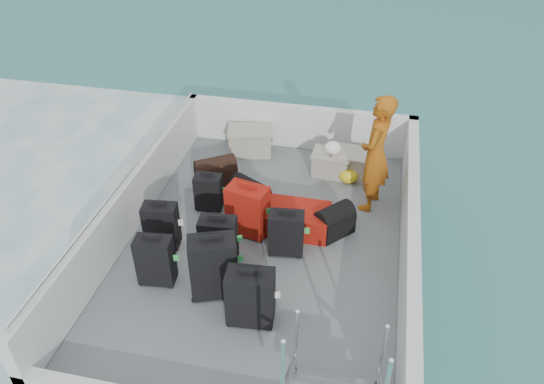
{
  "coord_description": "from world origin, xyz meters",
  "views": [
    {
      "loc": [
        1.16,
        -4.86,
        4.99
      ],
      "look_at": [
        -0.02,
        0.58,
        1.0
      ],
      "focal_mm": 35.0,
      "sensor_mm": 36.0,
      "label": 1
    }
  ],
  "objects_px": {
    "suitcase_3": "(213,267)",
    "crate_1": "(250,142)",
    "suitcase_1": "(162,226)",
    "crate_0": "(252,139)",
    "suitcase_2": "(209,193)",
    "suitcase_5": "(248,211)",
    "suitcase_7": "(286,234)",
    "suitcase_8": "(297,219)",
    "crate_3": "(355,165)",
    "crate_2": "(332,164)",
    "suitcase_6": "(250,298)",
    "suitcase_4": "(218,241)",
    "passenger": "(375,154)",
    "suitcase_0": "(155,261)"
  },
  "relations": [
    {
      "from": "suitcase_1",
      "to": "crate_0",
      "type": "height_order",
      "value": "suitcase_1"
    },
    {
      "from": "suitcase_0",
      "to": "crate_3",
      "type": "distance_m",
      "value": 3.34
    },
    {
      "from": "suitcase_1",
      "to": "passenger",
      "type": "xyz_separation_m",
      "value": [
        2.43,
        1.38,
        0.51
      ]
    },
    {
      "from": "suitcase_6",
      "to": "crate_2",
      "type": "height_order",
      "value": "suitcase_6"
    },
    {
      "from": "suitcase_7",
      "to": "suitcase_8",
      "type": "bearing_deg",
      "value": 76.79
    },
    {
      "from": "suitcase_0",
      "to": "suitcase_5",
      "type": "bearing_deg",
      "value": 48.32
    },
    {
      "from": "suitcase_7",
      "to": "crate_0",
      "type": "xyz_separation_m",
      "value": [
        -1.0,
        2.3,
        -0.13
      ]
    },
    {
      "from": "suitcase_1",
      "to": "crate_0",
      "type": "bearing_deg",
      "value": 71.36
    },
    {
      "from": "suitcase_5",
      "to": "crate_2",
      "type": "distance_m",
      "value": 1.81
    },
    {
      "from": "suitcase_1",
      "to": "crate_0",
      "type": "relative_size",
      "value": 1.13
    },
    {
      "from": "suitcase_7",
      "to": "passenger",
      "type": "xyz_separation_m",
      "value": [
        0.93,
        1.19,
        0.52
      ]
    },
    {
      "from": "suitcase_1",
      "to": "passenger",
      "type": "bearing_deg",
      "value": 22.35
    },
    {
      "from": "suitcase_4",
      "to": "suitcase_6",
      "type": "height_order",
      "value": "suitcase_6"
    },
    {
      "from": "suitcase_4",
      "to": "crate_2",
      "type": "relative_size",
      "value": 1.18
    },
    {
      "from": "crate_3",
      "to": "crate_0",
      "type": "bearing_deg",
      "value": 165.65
    },
    {
      "from": "crate_2",
      "to": "suitcase_0",
      "type": "bearing_deg",
      "value": -121.97
    },
    {
      "from": "suitcase_0",
      "to": "suitcase_8",
      "type": "height_order",
      "value": "suitcase_0"
    },
    {
      "from": "suitcase_0",
      "to": "crate_0",
      "type": "distance_m",
      "value": 3.12
    },
    {
      "from": "suitcase_2",
      "to": "suitcase_8",
      "type": "distance_m",
      "value": 1.25
    },
    {
      "from": "suitcase_3",
      "to": "crate_1",
      "type": "xyz_separation_m",
      "value": [
        -0.35,
        3.01,
        -0.19
      ]
    },
    {
      "from": "suitcase_4",
      "to": "crate_2",
      "type": "bearing_deg",
      "value": 59.61
    },
    {
      "from": "suitcase_3",
      "to": "crate_1",
      "type": "relative_size",
      "value": 1.2
    },
    {
      "from": "suitcase_1",
      "to": "suitcase_7",
      "type": "height_order",
      "value": "suitcase_1"
    },
    {
      "from": "suitcase_5",
      "to": "suitcase_8",
      "type": "relative_size",
      "value": 0.85
    },
    {
      "from": "suitcase_2",
      "to": "suitcase_6",
      "type": "distance_m",
      "value": 2.05
    },
    {
      "from": "suitcase_5",
      "to": "suitcase_8",
      "type": "height_order",
      "value": "suitcase_5"
    },
    {
      "from": "suitcase_0",
      "to": "passenger",
      "type": "height_order",
      "value": "passenger"
    },
    {
      "from": "suitcase_0",
      "to": "suitcase_2",
      "type": "bearing_deg",
      "value": 78.64
    },
    {
      "from": "suitcase_4",
      "to": "suitcase_6",
      "type": "relative_size",
      "value": 0.94
    },
    {
      "from": "crate_2",
      "to": "suitcase_7",
      "type": "bearing_deg",
      "value": -99.99
    },
    {
      "from": "suitcase_5",
      "to": "crate_3",
      "type": "height_order",
      "value": "suitcase_5"
    },
    {
      "from": "suitcase_0",
      "to": "suitcase_7",
      "type": "height_order",
      "value": "suitcase_0"
    },
    {
      "from": "suitcase_2",
      "to": "crate_0",
      "type": "xyz_separation_m",
      "value": [
        0.18,
        1.65,
        -0.1
      ]
    },
    {
      "from": "suitcase_7",
      "to": "suitcase_5",
      "type": "bearing_deg",
      "value": 146.62
    },
    {
      "from": "suitcase_2",
      "to": "suitcase_8",
      "type": "bearing_deg",
      "value": -13.9
    },
    {
      "from": "suitcase_2",
      "to": "suitcase_5",
      "type": "relative_size",
      "value": 0.76
    },
    {
      "from": "suitcase_5",
      "to": "suitcase_6",
      "type": "distance_m",
      "value": 1.45
    },
    {
      "from": "crate_2",
      "to": "passenger",
      "type": "relative_size",
      "value": 0.33
    },
    {
      "from": "suitcase_5",
      "to": "crate_0",
      "type": "bearing_deg",
      "value": 115.76
    },
    {
      "from": "suitcase_2",
      "to": "suitcase_5",
      "type": "distance_m",
      "value": 0.74
    },
    {
      "from": "crate_2",
      "to": "suitcase_4",
      "type": "bearing_deg",
      "value": -116.09
    },
    {
      "from": "suitcase_6",
      "to": "crate_2",
      "type": "relative_size",
      "value": 1.26
    },
    {
      "from": "suitcase_2",
      "to": "crate_3",
      "type": "relative_size",
      "value": 0.88
    },
    {
      "from": "crate_1",
      "to": "suitcase_5",
      "type": "bearing_deg",
      "value": -76.65
    },
    {
      "from": "suitcase_5",
      "to": "suitcase_6",
      "type": "height_order",
      "value": "suitcase_5"
    },
    {
      "from": "crate_3",
      "to": "suitcase_6",
      "type": "bearing_deg",
      "value": -105.3
    },
    {
      "from": "crate_1",
      "to": "passenger",
      "type": "distance_m",
      "value": 2.25
    },
    {
      "from": "crate_0",
      "to": "suitcase_6",
      "type": "bearing_deg",
      "value": -76.14
    },
    {
      "from": "crate_1",
      "to": "passenger",
      "type": "xyz_separation_m",
      "value": [
        1.92,
        -0.99,
        0.62
      ]
    },
    {
      "from": "suitcase_5",
      "to": "crate_2",
      "type": "height_order",
      "value": "suitcase_5"
    }
  ]
}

